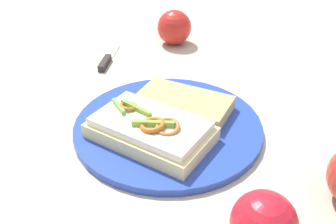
{
  "coord_description": "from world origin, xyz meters",
  "views": [
    {
      "loc": [
        -0.47,
        0.05,
        0.34
      ],
      "look_at": [
        0.0,
        0.0,
        0.03
      ],
      "focal_mm": 40.01,
      "sensor_mm": 36.0,
      "label": 1
    }
  ],
  "objects_px": {
    "apple_2": "(264,223)",
    "knife": "(107,60)",
    "plate": "(168,126)",
    "sandwich": "(151,129)",
    "apple_0": "(174,27)",
    "bread_slice_side": "(183,103)"
  },
  "relations": [
    {
      "from": "apple_2",
      "to": "knife",
      "type": "relative_size",
      "value": 0.54
    },
    {
      "from": "plate",
      "to": "sandwich",
      "type": "height_order",
      "value": "sandwich"
    },
    {
      "from": "sandwich",
      "to": "knife",
      "type": "relative_size",
      "value": 1.52
    },
    {
      "from": "plate",
      "to": "apple_0",
      "type": "relative_size",
      "value": 3.74
    },
    {
      "from": "bread_slice_side",
      "to": "knife",
      "type": "relative_size",
      "value": 1.14
    },
    {
      "from": "knife",
      "to": "plate",
      "type": "bearing_deg",
      "value": -144.09
    },
    {
      "from": "plate",
      "to": "apple_0",
      "type": "distance_m",
      "value": 0.34
    },
    {
      "from": "plate",
      "to": "bread_slice_side",
      "type": "distance_m",
      "value": 0.05
    },
    {
      "from": "bread_slice_side",
      "to": "apple_2",
      "type": "xyz_separation_m",
      "value": [
        -0.26,
        -0.04,
        0.01
      ]
    },
    {
      "from": "apple_0",
      "to": "knife",
      "type": "bearing_deg",
      "value": 119.23
    },
    {
      "from": "bread_slice_side",
      "to": "knife",
      "type": "xyz_separation_m",
      "value": [
        0.21,
        0.13,
        -0.02
      ]
    },
    {
      "from": "sandwich",
      "to": "apple_2",
      "type": "bearing_deg",
      "value": 158.03
    },
    {
      "from": "apple_2",
      "to": "apple_0",
      "type": "bearing_deg",
      "value": 2.23
    },
    {
      "from": "sandwich",
      "to": "bread_slice_side",
      "type": "relative_size",
      "value": 1.33
    },
    {
      "from": "sandwich",
      "to": "apple_2",
      "type": "relative_size",
      "value": 2.83
    },
    {
      "from": "apple_0",
      "to": "apple_2",
      "type": "distance_m",
      "value": 0.56
    },
    {
      "from": "bread_slice_side",
      "to": "apple_2",
      "type": "height_order",
      "value": "apple_2"
    },
    {
      "from": "bread_slice_side",
      "to": "plate",
      "type": "bearing_deg",
      "value": 83.58
    },
    {
      "from": "plate",
      "to": "sandwich",
      "type": "distance_m",
      "value": 0.05
    },
    {
      "from": "apple_0",
      "to": "bread_slice_side",
      "type": "bearing_deg",
      "value": 175.6
    },
    {
      "from": "apple_2",
      "to": "plate",
      "type": "bearing_deg",
      "value": 18.31
    },
    {
      "from": "bread_slice_side",
      "to": "apple_0",
      "type": "xyz_separation_m",
      "value": [
        0.3,
        -0.02,
        0.02
      ]
    }
  ]
}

